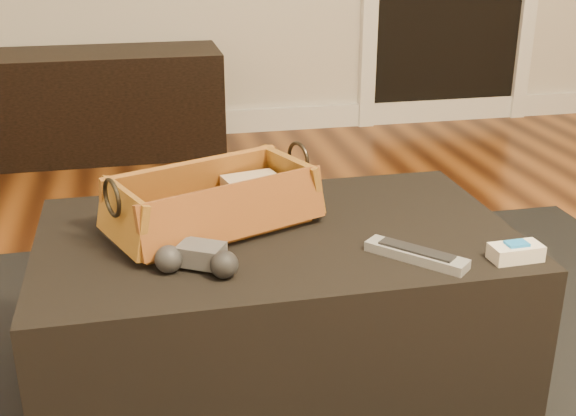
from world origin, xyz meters
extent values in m
cube|color=white|center=(0.00, 2.73, 0.06)|extent=(5.00, 0.04, 0.12)
cube|color=black|center=(-0.59, 2.51, 0.24)|extent=(1.24, 0.45, 0.49)
cube|color=black|center=(-0.10, 0.39, 0.01)|extent=(2.60, 2.00, 0.01)
cube|color=black|center=(-0.10, 0.44, 0.22)|extent=(1.00, 0.60, 0.42)
cube|color=black|center=(-0.24, 0.47, 0.46)|extent=(0.23, 0.15, 0.02)
cube|color=#CAAC8C|center=(-0.13, 0.57, 0.48)|extent=(0.14, 0.11, 0.07)
cube|color=#AB6F26|center=(-0.23, 0.50, 0.44)|extent=(0.43, 0.31, 0.02)
cube|color=#AF6B27|center=(-0.26, 0.59, 0.50)|extent=(0.41, 0.19, 0.11)
cube|color=brown|center=(-0.19, 0.40, 0.50)|extent=(0.41, 0.19, 0.11)
cube|color=#AA7526|center=(-0.04, 0.57, 0.50)|extent=(0.11, 0.21, 0.11)
cube|color=#B17828|center=(-0.42, 0.42, 0.50)|extent=(0.11, 0.21, 0.11)
torus|color=black|center=(-0.02, 0.58, 0.55)|extent=(0.04, 0.08, 0.08)
torus|color=black|center=(-0.43, 0.41, 0.55)|extent=(0.04, 0.08, 0.08)
cube|color=#454549|center=(-0.27, 0.31, 0.46)|extent=(0.10, 0.09, 0.04)
sphere|color=#28282A|center=(-0.34, 0.30, 0.46)|extent=(0.07, 0.07, 0.05)
sphere|color=black|center=(-0.24, 0.26, 0.46)|extent=(0.07, 0.07, 0.05)
cube|color=#95989C|center=(0.14, 0.25, 0.44)|extent=(0.17, 0.18, 0.02)
cube|color=black|center=(0.14, 0.25, 0.45)|extent=(0.13, 0.13, 0.00)
cube|color=white|center=(0.33, 0.21, 0.45)|extent=(0.10, 0.05, 0.03)
cube|color=#1C83F0|center=(0.33, 0.21, 0.47)|extent=(0.04, 0.03, 0.01)
camera|label=1|loc=(-0.38, -0.93, 1.05)|focal=45.00mm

